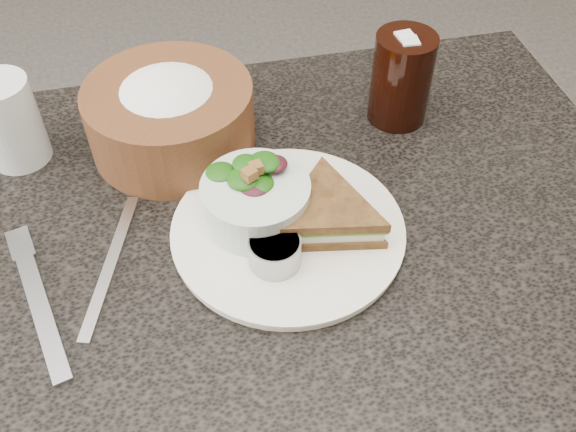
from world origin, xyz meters
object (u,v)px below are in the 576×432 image
(salad_bowl, at_px, (256,195))
(cola_glass, at_px, (402,75))
(water_glass, at_px, (9,121))
(dinner_plate, at_px, (288,231))
(dining_table, at_px, (249,408))
(sandwich, at_px, (327,215))
(bread_basket, at_px, (169,107))
(dressing_ramekin, at_px, (275,252))

(salad_bowl, bearing_deg, cola_glass, 34.56)
(water_glass, bearing_deg, cola_glass, -3.15)
(dinner_plate, distance_m, cola_glass, 0.26)
(dining_table, xyz_separation_m, water_glass, (-0.24, 0.21, 0.43))
(dinner_plate, relative_size, water_glass, 2.31)
(sandwich, bearing_deg, salad_bowl, 166.75)
(salad_bowl, relative_size, water_glass, 1.08)
(water_glass, bearing_deg, bread_basket, -5.51)
(dining_table, relative_size, dinner_plate, 3.88)
(dinner_plate, bearing_deg, sandwich, -10.53)
(dressing_ramekin, distance_m, cola_glass, 0.31)
(dinner_plate, height_order, salad_bowl, salad_bowl)
(sandwich, distance_m, cola_glass, 0.24)
(dressing_ramekin, xyz_separation_m, water_glass, (-0.27, 0.25, 0.03))
(dining_table, height_order, sandwich, sandwich)
(salad_bowl, xyz_separation_m, bread_basket, (-0.08, 0.16, 0.01))
(sandwich, xyz_separation_m, water_glass, (-0.34, 0.21, 0.03))
(sandwich, distance_m, salad_bowl, 0.08)
(sandwich, xyz_separation_m, cola_glass, (0.15, 0.18, 0.04))
(dining_table, distance_m, sandwich, 0.42)
(cola_glass, bearing_deg, sandwich, -128.78)
(salad_bowl, bearing_deg, bread_basket, 115.82)
(sandwich, bearing_deg, cola_glass, 61.25)
(dressing_ramekin, height_order, water_glass, water_glass)
(cola_glass, bearing_deg, dressing_ramekin, -134.11)
(dining_table, distance_m, dinner_plate, 0.39)
(dinner_plate, xyz_separation_m, bread_basket, (-0.11, 0.18, 0.05))
(dining_table, xyz_separation_m, dressing_ramekin, (0.04, -0.03, 0.40))
(sandwich, height_order, bread_basket, bread_basket)
(sandwich, xyz_separation_m, dressing_ramekin, (-0.07, -0.04, -0.00))
(cola_glass, distance_m, water_glass, 0.49)
(sandwich, relative_size, water_glass, 1.31)
(dining_table, height_order, bread_basket, bread_basket)
(salad_bowl, xyz_separation_m, dressing_ramekin, (0.01, -0.07, -0.02))
(dinner_plate, bearing_deg, water_glass, 146.02)
(dining_table, height_order, dressing_ramekin, dressing_ramekin)
(dressing_ramekin, relative_size, bread_basket, 0.27)
(dressing_ramekin, height_order, cola_glass, cola_glass)
(sandwich, height_order, dressing_ramekin, sandwich)
(salad_bowl, relative_size, dressing_ramekin, 2.16)
(dining_table, bearing_deg, dressing_ramekin, -39.13)
(dining_table, xyz_separation_m, sandwich, (0.11, 0.00, 0.41))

